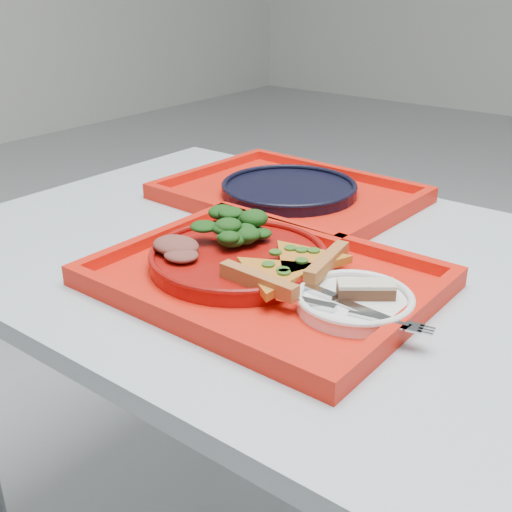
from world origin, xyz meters
name	(u,v)px	position (x,y,z in m)	size (l,w,h in m)	color
table	(417,340)	(0.00, 0.00, 0.68)	(1.60, 0.80, 0.75)	#A3ACB7
tray_main	(264,282)	(-0.19, -0.11, 0.76)	(0.45, 0.35, 0.01)	red
tray_far	(289,197)	(-0.37, 0.21, 0.76)	(0.45, 0.35, 0.01)	red
dinner_plate	(239,260)	(-0.24, -0.10, 0.77)	(0.26, 0.26, 0.02)	maroon
side_plate	(355,304)	(-0.04, -0.11, 0.77)	(0.15, 0.15, 0.01)	white
navy_plate	(289,190)	(-0.37, 0.21, 0.77)	(0.26, 0.26, 0.02)	black
pizza_slice_a	(275,272)	(-0.15, -0.14, 0.79)	(0.14, 0.12, 0.02)	gold
pizza_slice_b	(304,257)	(-0.15, -0.07, 0.79)	(0.14, 0.12, 0.02)	gold
salad_heap	(233,224)	(-0.29, -0.06, 0.80)	(0.10, 0.09, 0.05)	black
meat_portion	(176,245)	(-0.32, -0.15, 0.79)	(0.07, 0.06, 0.02)	brown
dessert_bar	(366,289)	(-0.04, -0.10, 0.79)	(0.08, 0.07, 0.02)	#4B2819
knife	(344,301)	(-0.05, -0.13, 0.78)	(0.18, 0.02, 0.01)	silver
fork	(347,311)	(-0.03, -0.15, 0.78)	(0.18, 0.02, 0.01)	silver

